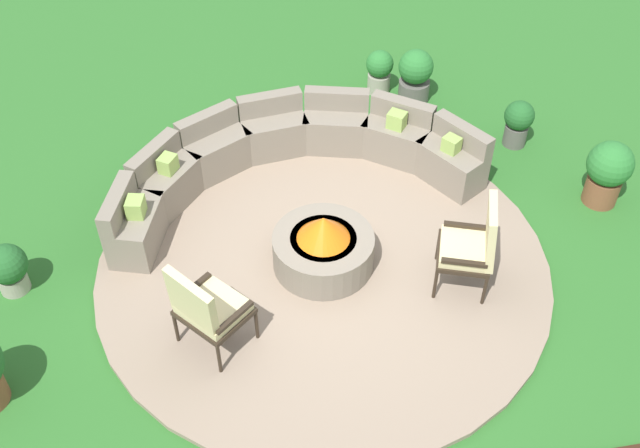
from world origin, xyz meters
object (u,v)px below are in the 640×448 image
object	(u,v)px
potted_plant_2	(379,70)
potted_plant_4	(608,170)
potted_plant_5	(8,267)
lounge_chair_front_right	(474,244)
lounge_chair_front_left	(206,307)
fire_pit	(323,247)
potted_plant_1	(518,121)
curved_stone_bench	(285,157)
potted_plant_0	(415,75)

from	to	relation	value
potted_plant_2	potted_plant_4	xyz separation A→B (m)	(2.03, -2.63, 0.12)
potted_plant_5	lounge_chair_front_right	bearing A→B (deg)	-9.37
lounge_chair_front_left	lounge_chair_front_right	bearing A→B (deg)	56.50
fire_pit	lounge_chair_front_right	distance (m)	1.55
potted_plant_1	potted_plant_5	world-z (taller)	potted_plant_1
curved_stone_bench	potted_plant_1	xyz separation A→B (m)	(2.95, 0.21, -0.02)
lounge_chair_front_left	potted_plant_5	xyz separation A→B (m)	(-1.96, 1.12, -0.29)
fire_pit	potted_plant_4	size ratio (longest dim) A/B	1.31
potted_plant_2	potted_plant_4	world-z (taller)	potted_plant_4
fire_pit	potted_plant_2	world-z (taller)	fire_pit
potted_plant_2	lounge_chair_front_right	bearing A→B (deg)	-88.41
lounge_chair_front_right	potted_plant_0	bearing A→B (deg)	14.00
fire_pit	lounge_chair_front_right	world-z (taller)	lounge_chair_front_right
fire_pit	lounge_chair_front_right	xyz separation A→B (m)	(1.43, -0.51, 0.31)
potted_plant_1	lounge_chair_front_right	bearing A→B (deg)	-121.19
fire_pit	curved_stone_bench	size ratio (longest dim) A/B	0.25
fire_pit	potted_plant_5	size ratio (longest dim) A/B	1.83
potted_plant_1	potted_plant_2	size ratio (longest dim) A/B	1.00
potted_plant_4	lounge_chair_front_left	bearing A→B (deg)	-163.61
potted_plant_1	curved_stone_bench	bearing A→B (deg)	-175.87
potted_plant_2	potted_plant_4	size ratio (longest dim) A/B	0.76
fire_pit	curved_stone_bench	bearing A→B (deg)	97.42
curved_stone_bench	potted_plant_0	world-z (taller)	curved_stone_bench
potted_plant_1	potted_plant_5	xyz separation A→B (m)	(-5.96, -1.43, -0.02)
fire_pit	potted_plant_2	bearing A→B (deg)	66.97
curved_stone_bench	potted_plant_1	bearing A→B (deg)	4.13
potted_plant_0	potted_plant_2	distance (m)	0.51
potted_plant_2	fire_pit	bearing A→B (deg)	-113.03
potted_plant_1	potted_plant_5	size ratio (longest dim) A/B	1.07
curved_stone_bench	potted_plant_5	world-z (taller)	curved_stone_bench
lounge_chair_front_left	potted_plant_4	xyz separation A→B (m)	(4.60, 1.35, -0.16)
curved_stone_bench	potted_plant_0	size ratio (longest dim) A/B	5.81
fire_pit	potted_plant_0	xyz separation A→B (m)	(1.74, 2.84, 0.08)
potted_plant_2	potted_plant_5	bearing A→B (deg)	-147.67
potted_plant_0	curved_stone_bench	bearing A→B (deg)	-144.73
fire_pit	potted_plant_5	xyz separation A→B (m)	(-3.20, 0.25, 0.01)
potted_plant_4	potted_plant_1	bearing A→B (deg)	116.71
potted_plant_1	potted_plant_4	world-z (taller)	potted_plant_4
fire_pit	potted_plant_4	distance (m)	3.39
curved_stone_bench	potted_plant_4	size ratio (longest dim) A/B	5.34
potted_plant_2	potted_plant_5	distance (m)	5.36
fire_pit	curved_stone_bench	world-z (taller)	curved_stone_bench
curved_stone_bench	potted_plant_4	bearing A→B (deg)	-15.47
lounge_chair_front_left	potted_plant_2	world-z (taller)	lounge_chair_front_left
curved_stone_bench	potted_plant_4	xyz separation A→B (m)	(3.55, -0.98, 0.09)
fire_pit	potted_plant_0	distance (m)	3.33
potted_plant_1	lounge_chair_front_left	bearing A→B (deg)	-147.51
potted_plant_0	potted_plant_5	distance (m)	5.58
fire_pit	lounge_chair_front_left	bearing A→B (deg)	-145.27
potted_plant_0	fire_pit	bearing A→B (deg)	-121.56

